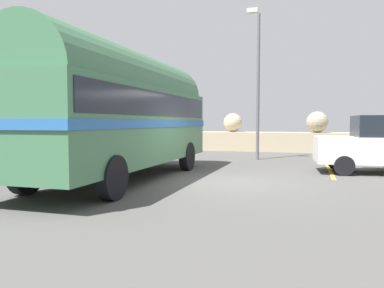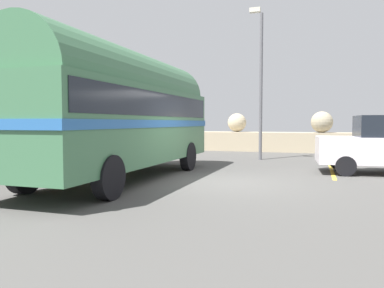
# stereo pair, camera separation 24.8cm
# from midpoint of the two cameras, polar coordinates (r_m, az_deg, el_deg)

# --- Properties ---
(ground) EXTENTS (32.00, 26.00, 0.02)m
(ground) POSITION_cam_midpoint_polar(r_m,az_deg,el_deg) (10.36, 4.39, -5.87)
(ground) COLOR #4A4946
(breakwater) EXTENTS (31.36, 1.85, 2.26)m
(breakwater) POSITION_cam_midpoint_polar(r_m,az_deg,el_deg) (21.91, 11.76, 0.56)
(breakwater) COLOR tan
(breakwater) RESTS_ON ground
(vintage_coach) EXTENTS (2.52, 8.60, 3.70)m
(vintage_coach) POSITION_cam_midpoint_polar(r_m,az_deg,el_deg) (10.83, -11.25, 5.30)
(vintage_coach) COLOR black
(vintage_coach) RESTS_ON ground
(lamp_post) EXTENTS (0.45, 1.01, 6.38)m
(lamp_post) POSITION_cam_midpoint_polar(r_m,az_deg,el_deg) (16.72, 9.51, 9.92)
(lamp_post) COLOR #5B5B60
(lamp_post) RESTS_ON ground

